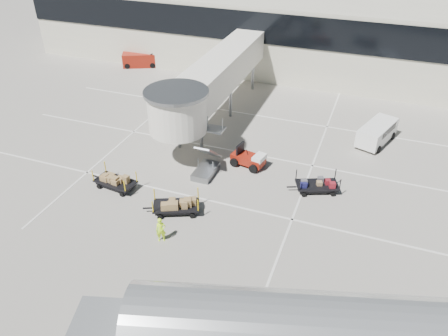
{
  "coord_description": "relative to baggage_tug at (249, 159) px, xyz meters",
  "views": [
    {
      "loc": [
        9.57,
        -20.39,
        18.53
      ],
      "look_at": [
        0.69,
        3.39,
        2.0
      ],
      "focal_mm": 35.0,
      "sensor_mm": 36.0,
      "label": 1
    }
  ],
  "objects": [
    {
      "name": "terminal",
      "position": [
        -1.66,
        22.66,
        3.48
      ],
      "size": [
        64.0,
        12.11,
        15.2
      ],
      "color": "beige",
      "rests_on": "ground"
    },
    {
      "name": "box_cart_far",
      "position": [
        -8.22,
        -6.16,
        -0.05
      ],
      "size": [
        3.73,
        1.83,
        1.44
      ],
      "rotation": [
        0.0,
        0.0,
        -0.12
      ],
      "color": "black",
      "rests_on": "ground"
    },
    {
      "name": "lane_markings",
      "position": [
        -1.98,
        2.05,
        -0.61
      ],
      "size": [
        40.0,
        30.0,
        0.02
      ],
      "color": "silver",
      "rests_on": "ground"
    },
    {
      "name": "baggage_tug",
      "position": [
        0.0,
        0.0,
        0.0
      ],
      "size": [
        2.81,
        2.11,
        1.71
      ],
      "rotation": [
        0.0,
        0.0,
        -0.2
      ],
      "color": "maroon",
      "rests_on": "ground"
    },
    {
      "name": "box_cart_near",
      "position": [
        -2.92,
        -7.34,
        -0.01
      ],
      "size": [
        3.78,
        2.62,
        1.48
      ],
      "rotation": [
        0.0,
        0.0,
        0.41
      ],
      "color": "black",
      "rests_on": "ground"
    },
    {
      "name": "jet_bridge",
      "position": [
        -5.28,
        4.98,
        3.66
      ],
      "size": [
        5.7,
        20.4,
        6.03
      ],
      "color": "white",
      "rests_on": "ground"
    },
    {
      "name": "suitcase_cart",
      "position": [
        5.62,
        -1.54,
        -0.12
      ],
      "size": [
        3.67,
        2.49,
        1.43
      ],
      "rotation": [
        0.0,
        0.0,
        0.39
      ],
      "color": "black",
      "rests_on": "ground"
    },
    {
      "name": "minivan",
      "position": [
        9.04,
        7.4,
        0.41
      ],
      "size": [
        3.21,
        4.87,
        1.71
      ],
      "rotation": [
        0.0,
        0.0,
        -0.34
      ],
      "color": "white",
      "rests_on": "ground"
    },
    {
      "name": "ground_worker",
      "position": [
        -2.43,
        -10.07,
        0.22
      ],
      "size": [
        0.73,
        0.64,
        1.68
      ],
      "primitive_type": "imported",
      "rotation": [
        0.0,
        0.0,
        0.5
      ],
      "color": "#BFFC1A",
      "rests_on": "ground"
    },
    {
      "name": "ground",
      "position": [
        -1.31,
        -7.28,
        -0.62
      ],
      "size": [
        140.0,
        140.0,
        0.0
      ],
      "primitive_type": "plane",
      "color": "#B2AC9F",
      "rests_on": "ground"
    },
    {
      "name": "belt_loader",
      "position": [
        -19.08,
        16.73,
        0.18
      ],
      "size": [
        4.64,
        3.29,
        2.1
      ],
      "rotation": [
        0.0,
        0.0,
        0.43
      ],
      "color": "maroon",
      "rests_on": "ground"
    }
  ]
}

